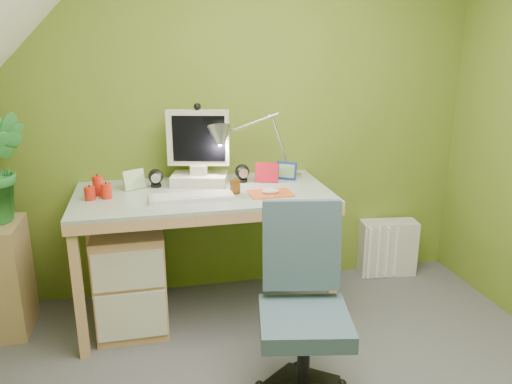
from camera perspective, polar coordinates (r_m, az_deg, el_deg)
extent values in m
cube|color=olive|center=(3.30, -2.27, 8.79)|extent=(3.20, 0.01, 2.40)
cube|color=silver|center=(2.84, -7.36, -0.58)|extent=(0.47, 0.15, 0.02)
cube|color=#C6511F|center=(2.92, 1.67, -0.17)|extent=(0.25, 0.18, 0.01)
ellipsoid|color=silver|center=(2.91, 1.67, 0.11)|extent=(0.11, 0.07, 0.04)
cylinder|color=brown|center=(2.92, -2.42, 0.63)|extent=(0.08, 0.08, 0.08)
cube|color=#B21322|center=(3.15, 1.23, 2.25)|extent=(0.14, 0.07, 0.12)
cube|color=navy|center=(3.23, 3.48, 2.46)|extent=(0.12, 0.09, 0.11)
cube|color=#9CC285|center=(3.09, -13.80, 1.39)|extent=(0.13, 0.09, 0.12)
cube|color=tan|center=(3.31, -26.82, -8.74)|extent=(0.25, 0.38, 0.67)
cube|color=silver|center=(3.83, 14.79, -6.14)|extent=(0.42, 0.21, 0.41)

